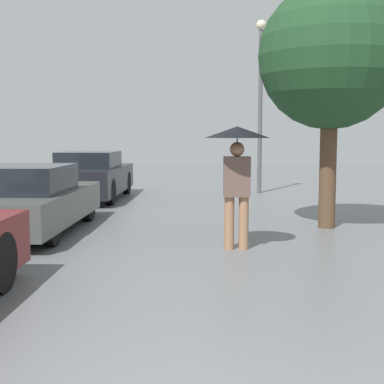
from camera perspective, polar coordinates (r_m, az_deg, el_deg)
pedestrian at (r=8.06m, az=4.83°, el=3.99°), size 0.99×0.99×1.86m
parked_car_middle at (r=10.02m, az=-17.33°, el=-0.86°), size 1.82×4.09×1.20m
parked_car_farthest at (r=14.87m, az=-10.72°, el=1.66°), size 1.71×4.19×1.30m
tree at (r=10.36m, az=14.58°, el=13.68°), size 2.65×2.65×4.49m
street_lamp at (r=16.28m, az=7.31°, el=10.70°), size 0.30×0.30×5.11m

